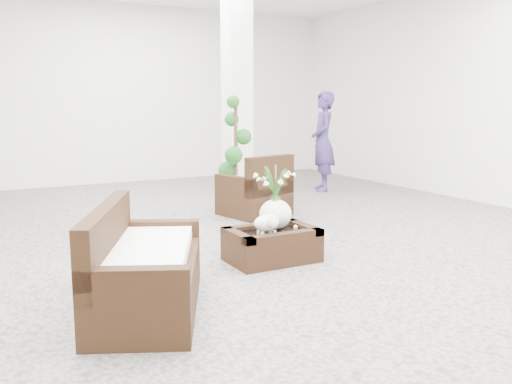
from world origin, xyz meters
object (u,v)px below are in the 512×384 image
armchair (254,185)px  loveseat (147,258)px  coffee_table (272,246)px  topiary (236,155)px

armchair → loveseat: armchair is taller
armchair → loveseat: (-2.48, -2.86, -0.02)m
coffee_table → armchair: 2.37m
armchair → topiary: size_ratio=0.53×
loveseat → topiary: size_ratio=0.94×
coffee_table → topiary: 2.80m
coffee_table → topiary: topiary is taller
loveseat → topiary: (2.40, 3.28, 0.42)m
loveseat → topiary: topiary is taller
loveseat → coffee_table: bearing=-40.7°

